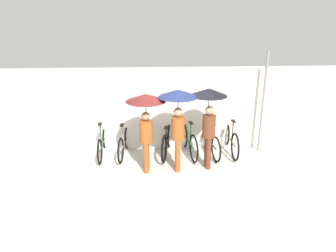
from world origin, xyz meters
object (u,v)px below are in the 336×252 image
object	(u,v)px
parked_bicycle_5	(210,141)
pedestrian_leading	(146,112)
pedestrian_center	(178,109)
parked_bicycle_4	(188,140)
pedestrian_trailing	(209,108)
parked_bicycle_6	(230,139)
parked_bicycle_1	(124,142)
parked_bicycle_3	(167,141)
parked_bicycle_0	(103,143)
parked_bicycle_2	(146,141)

from	to	relation	value
parked_bicycle_5	pedestrian_leading	size ratio (longest dim) A/B	0.86
pedestrian_center	parked_bicycle_4	bearing A→B (deg)	69.69
parked_bicycle_4	pedestrian_trailing	bearing A→B (deg)	-161.62
pedestrian_center	parked_bicycle_6	bearing A→B (deg)	33.66
parked_bicycle_6	pedestrian_leading	xyz separation A→B (m)	(-2.31, -0.94, 1.12)
parked_bicycle_4	parked_bicycle_6	xyz separation A→B (m)	(1.18, 0.06, 0.00)
parked_bicycle_5	pedestrian_trailing	bearing A→B (deg)	155.54
parked_bicycle_1	parked_bicycle_5	xyz separation A→B (m)	(2.35, -0.04, 0.01)
parked_bicycle_5	parked_bicycle_3	bearing A→B (deg)	79.53
parked_bicycle_0	parked_bicycle_3	size ratio (longest dim) A/B	0.98
pedestrian_leading	pedestrian_trailing	bearing A→B (deg)	10.52
parked_bicycle_0	parked_bicycle_1	size ratio (longest dim) A/B	1.04
parked_bicycle_6	pedestrian_trailing	size ratio (longest dim) A/B	0.89
parked_bicycle_1	pedestrian_center	bearing A→B (deg)	-115.49
parked_bicycle_6	pedestrian_leading	bearing A→B (deg)	111.48
parked_bicycle_5	parked_bicycle_6	size ratio (longest dim) A/B	0.93
parked_bicycle_3	pedestrian_trailing	bearing A→B (deg)	-116.10
parked_bicycle_4	pedestrian_trailing	distance (m)	1.42
parked_bicycle_0	pedestrian_center	bearing A→B (deg)	-114.00
parked_bicycle_1	pedestrian_trailing	distance (m)	2.56
parked_bicycle_3	pedestrian_center	distance (m)	1.48
parked_bicycle_0	parked_bicycle_4	xyz separation A→B (m)	(2.35, -0.03, 0.03)
parked_bicycle_2	pedestrian_leading	size ratio (longest dim) A/B	0.93
parked_bicycle_0	parked_bicycle_6	distance (m)	3.52
parked_bicycle_3	pedestrian_leading	size ratio (longest dim) A/B	0.90
parked_bicycle_2	parked_bicycle_6	bearing A→B (deg)	-89.87
parked_bicycle_6	pedestrian_trailing	world-z (taller)	pedestrian_trailing
parked_bicycle_2	pedestrian_leading	bearing A→B (deg)	-178.85
parked_bicycle_6	pedestrian_center	world-z (taller)	pedestrian_center
parked_bicycle_1	parked_bicycle_6	xyz separation A→B (m)	(2.94, 0.05, 0.03)
parked_bicycle_0	parked_bicycle_6	size ratio (longest dim) A/B	0.95
parked_bicycle_0	parked_bicycle_5	world-z (taller)	parked_bicycle_0
parked_bicycle_6	pedestrian_center	size ratio (longest dim) A/B	0.89
parked_bicycle_3	parked_bicycle_4	xyz separation A→B (m)	(0.59, -0.01, 0.01)
parked_bicycle_4	pedestrian_center	bearing A→B (deg)	147.56
parked_bicycle_3	pedestrian_trailing	xyz separation A→B (m)	(0.97, -0.75, 1.15)
parked_bicycle_1	parked_bicycle_2	world-z (taller)	parked_bicycle_2
parked_bicycle_3	parked_bicycle_5	size ratio (longest dim) A/B	1.04
parked_bicycle_0	parked_bicycle_1	distance (m)	0.59
parked_bicycle_1	pedestrian_leading	bearing A→B (deg)	-138.20
parked_bicycle_1	parked_bicycle_2	xyz separation A→B (m)	(0.59, -0.03, 0.03)
parked_bicycle_3	parked_bicycle_4	size ratio (longest dim) A/B	0.99
parked_bicycle_4	parked_bicycle_6	world-z (taller)	parked_bicycle_4
parked_bicycle_1	pedestrian_trailing	world-z (taller)	pedestrian_trailing
pedestrian_center	parked_bicycle_1	bearing A→B (deg)	150.97
parked_bicycle_0	pedestrian_leading	size ratio (longest dim) A/B	0.88
pedestrian_center	pedestrian_trailing	xyz separation A→B (m)	(0.76, 0.11, -0.04)
parked_bicycle_5	parked_bicycle_6	xyz separation A→B (m)	(0.59, 0.09, 0.03)
parked_bicycle_1	parked_bicycle_2	size ratio (longest dim) A/B	0.90
parked_bicycle_2	parked_bicycle_6	size ratio (longest dim) A/B	1.01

